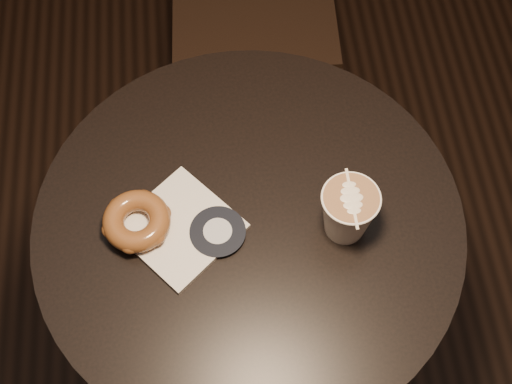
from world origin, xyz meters
TOP-DOWN VIEW (x-y plane):
  - cafe_table at (0.00, 0.00)m, footprint 0.70×0.70m
  - pastry_bag at (-0.11, -0.01)m, footprint 0.22×0.22m
  - doughnut at (-0.18, 0.00)m, footprint 0.11×0.11m
  - latte_cup at (0.15, -0.03)m, footprint 0.09×0.09m

SIDE VIEW (x-z plane):
  - cafe_table at x=0.00m, z-range 0.18..0.93m
  - pastry_bag at x=-0.11m, z-range 0.75..0.76m
  - doughnut at x=-0.18m, z-range 0.76..0.79m
  - latte_cup at x=0.15m, z-range 0.75..0.85m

